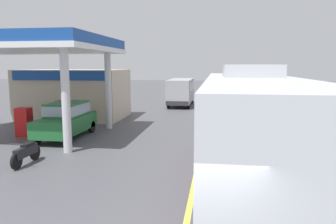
{
  "coord_description": "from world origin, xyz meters",
  "views": [
    {
      "loc": [
        0.62,
        -4.23,
        3.64
      ],
      "look_at": [
        -1.5,
        10.0,
        1.6
      ],
      "focal_mm": 34.61,
      "sensor_mm": 36.0,
      "label": 1
    }
  ],
  "objects": [
    {
      "name": "ground",
      "position": [
        0.0,
        20.0,
        0.0
      ],
      "size": [
        120.0,
        120.0,
        0.0
      ],
      "primitive_type": "plane",
      "color": "#4C4C51"
    },
    {
      "name": "lane_divider_stripe",
      "position": [
        0.0,
        15.0,
        0.0
      ],
      "size": [
        0.16,
        50.0,
        0.01
      ],
      "primitive_type": "cube",
      "color": "#D8CC4C",
      "rests_on": "ground"
    },
    {
      "name": "coach_bus_main",
      "position": [
        1.63,
        4.98,
        1.72
      ],
      "size": [
        2.6,
        11.04,
        3.69
      ],
      "color": "silver",
      "rests_on": "ground"
    },
    {
      "name": "gas_station_roadside",
      "position": [
        -9.28,
        15.32,
        2.63
      ],
      "size": [
        9.1,
        11.95,
        5.1
      ],
      "color": "#194799",
      "rests_on": "ground"
    },
    {
      "name": "car_at_pump",
      "position": [
        -6.92,
        11.15,
        1.01
      ],
      "size": [
        1.7,
        4.2,
        1.82
      ],
      "color": "#1E602D",
      "rests_on": "ground"
    },
    {
      "name": "minibus_opposing_lane",
      "position": [
        -2.63,
        25.67,
        1.47
      ],
      "size": [
        2.04,
        6.13,
        2.44
      ],
      "color": "#A5A5AD",
      "rests_on": "ground"
    },
    {
      "name": "motorcycle_parked_forecourt",
      "position": [
        -6.34,
        6.58,
        0.44
      ],
      "size": [
        0.55,
        1.8,
        0.92
      ],
      "color": "black",
      "rests_on": "ground"
    },
    {
      "name": "pedestrian_near_pump",
      "position": [
        -8.84,
        13.84,
        0.93
      ],
      "size": [
        0.55,
        0.22,
        1.66
      ],
      "color": "#33333F",
      "rests_on": "ground"
    },
    {
      "name": "car_trailing_behind_bus",
      "position": [
        2.53,
        24.01,
        1.01
      ],
      "size": [
        1.7,
        4.2,
        1.82
      ],
      "color": "maroon",
      "rests_on": "ground"
    }
  ]
}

